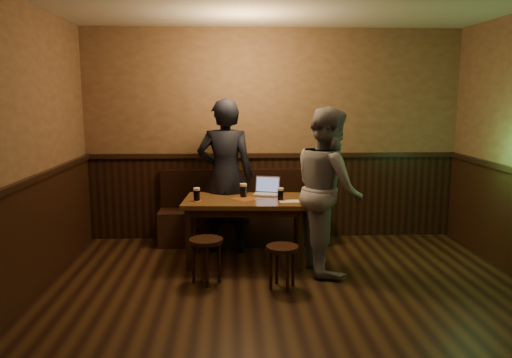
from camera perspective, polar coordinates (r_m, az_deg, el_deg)
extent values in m
cube|color=black|center=(4.19, 5.40, -17.95)|extent=(5.00, 6.00, 0.02)
cube|color=#846143|center=(6.73, 1.95, 5.06)|extent=(5.00, 0.02, 2.80)
cube|color=black|center=(6.82, 1.93, -2.10)|extent=(4.98, 0.04, 1.10)
cube|color=black|center=(6.70, 1.98, 2.71)|extent=(4.98, 0.06, 0.06)
cube|color=black|center=(6.61, -1.40, -5.37)|extent=(2.20, 0.50, 0.45)
cube|color=black|center=(6.70, -1.45, -1.00)|extent=(2.20, 0.10, 0.50)
cube|color=#4E2916|center=(5.75, -1.23, -2.51)|extent=(1.44, 0.88, 0.05)
cube|color=black|center=(5.76, -1.23, -3.24)|extent=(1.32, 0.76, 0.08)
cube|color=maroon|center=(5.74, -1.23, -2.25)|extent=(0.37, 0.37, 0.00)
cylinder|color=black|center=(5.59, -7.73, -6.90)|extent=(0.07, 0.07, 0.70)
cylinder|color=black|center=(6.20, -6.86, -5.25)|extent=(0.07, 0.07, 0.70)
cylinder|color=black|center=(5.54, 5.12, -6.99)|extent=(0.07, 0.07, 0.70)
cylinder|color=black|center=(6.16, 4.68, -5.31)|extent=(0.07, 0.07, 0.70)
cylinder|color=black|center=(5.18, -5.73, -7.04)|extent=(0.38, 0.38, 0.04)
cylinder|color=black|center=(5.25, -4.22, -9.35)|extent=(0.04, 0.04, 0.45)
cylinder|color=black|center=(5.37, -5.74, -8.94)|extent=(0.04, 0.04, 0.45)
cylinder|color=black|center=(5.24, -7.16, -9.43)|extent=(0.04, 0.04, 0.45)
cylinder|color=black|center=(5.12, -5.63, -9.87)|extent=(0.04, 0.04, 0.45)
cylinder|color=black|center=(5.02, 3.02, -7.87)|extent=(0.42, 0.42, 0.04)
cylinder|color=black|center=(5.14, 4.26, -9.93)|extent=(0.03, 0.03, 0.42)
cylinder|color=black|center=(5.19, 2.39, -9.71)|extent=(0.03, 0.03, 0.42)
cylinder|color=black|center=(5.04, 1.71, -10.32)|extent=(0.03, 0.03, 0.42)
cylinder|color=black|center=(4.98, 3.64, -10.56)|extent=(0.03, 0.03, 0.42)
cylinder|color=#AB2615|center=(5.67, -6.78, -2.47)|extent=(0.10, 0.10, 0.00)
cylinder|color=silver|center=(5.67, -6.78, -2.44)|extent=(0.08, 0.08, 0.00)
cylinder|color=black|center=(5.66, -6.80, -1.84)|extent=(0.07, 0.07, 0.12)
cylinder|color=beige|center=(5.64, -6.81, -1.12)|extent=(0.07, 0.07, 0.03)
cylinder|color=#AB2615|center=(5.83, -1.44, -2.09)|extent=(0.11, 0.11, 0.00)
cylinder|color=silver|center=(5.82, -1.44, -2.06)|extent=(0.09, 0.09, 0.00)
cylinder|color=black|center=(5.81, -1.45, -1.42)|extent=(0.08, 0.08, 0.13)
cylinder|color=beige|center=(5.80, -1.45, -0.65)|extent=(0.08, 0.08, 0.03)
cylinder|color=#AB2615|center=(5.67, 2.81, -2.43)|extent=(0.09, 0.09, 0.00)
cylinder|color=silver|center=(5.67, 2.81, -2.39)|extent=(0.08, 0.08, 0.00)
cylinder|color=black|center=(5.65, 2.82, -1.82)|extent=(0.07, 0.07, 0.11)
cylinder|color=beige|center=(5.64, 2.82, -1.14)|extent=(0.07, 0.07, 0.03)
cube|color=silver|center=(5.95, 1.12, -1.78)|extent=(0.34, 0.28, 0.01)
cube|color=#B2B2B7|center=(5.95, 1.13, -1.69)|extent=(0.30, 0.23, 0.00)
cube|color=silver|center=(6.03, 1.34, -0.61)|extent=(0.30, 0.14, 0.19)
cube|color=#5B6EAA|center=(6.02, 1.32, -0.62)|extent=(0.27, 0.12, 0.17)
cube|color=silver|center=(5.62, 3.82, -2.54)|extent=(0.22, 0.15, 0.00)
imported|color=black|center=(6.11, -3.51, 0.32)|extent=(0.73, 0.52, 1.89)
imported|color=gray|center=(5.51, 8.26, -1.19)|extent=(0.78, 0.95, 1.81)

